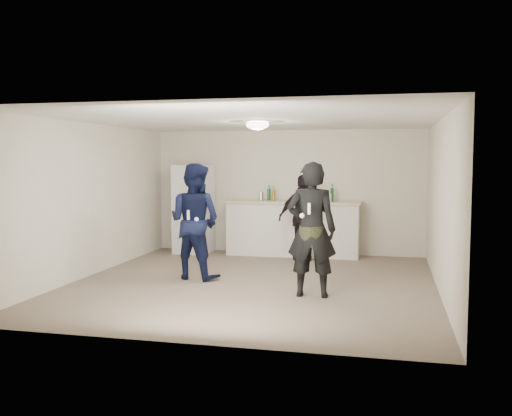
% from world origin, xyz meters
% --- Properties ---
extents(floor, '(6.00, 6.00, 0.00)m').
position_xyz_m(floor, '(0.00, 0.00, 0.00)').
color(floor, '#6B5B4C').
rests_on(floor, ground).
extents(ceiling, '(6.00, 6.00, 0.00)m').
position_xyz_m(ceiling, '(0.00, 0.00, 2.50)').
color(ceiling, silver).
rests_on(ceiling, wall_back).
extents(wall_back, '(6.00, 0.00, 6.00)m').
position_xyz_m(wall_back, '(0.00, 3.00, 1.25)').
color(wall_back, beige).
rests_on(wall_back, floor).
extents(wall_front, '(6.00, 0.00, 6.00)m').
position_xyz_m(wall_front, '(0.00, -3.00, 1.25)').
color(wall_front, beige).
rests_on(wall_front, floor).
extents(wall_left, '(0.00, 6.00, 6.00)m').
position_xyz_m(wall_left, '(-2.75, 0.00, 1.25)').
color(wall_left, beige).
rests_on(wall_left, floor).
extents(wall_right, '(0.00, 6.00, 6.00)m').
position_xyz_m(wall_right, '(2.75, 0.00, 1.25)').
color(wall_right, beige).
rests_on(wall_right, floor).
extents(counter, '(2.60, 0.56, 1.05)m').
position_xyz_m(counter, '(0.17, 2.67, 0.53)').
color(counter, silver).
rests_on(counter, floor).
extents(counter_top, '(2.68, 0.64, 0.04)m').
position_xyz_m(counter_top, '(0.17, 2.67, 1.07)').
color(counter_top, '#BDAD92').
rests_on(counter_top, counter).
extents(fridge, '(0.70, 0.70, 1.80)m').
position_xyz_m(fridge, '(-1.88, 2.60, 0.90)').
color(fridge, white).
rests_on(fridge, floor).
extents(fridge_handle, '(0.02, 0.02, 0.60)m').
position_xyz_m(fridge_handle, '(-1.60, 2.23, 1.30)').
color(fridge_handle, silver).
rests_on(fridge_handle, fridge).
extents(ceiling_dome, '(0.36, 0.36, 0.16)m').
position_xyz_m(ceiling_dome, '(0.00, 0.30, 2.45)').
color(ceiling_dome, white).
rests_on(ceiling_dome, ceiling).
extents(shaker, '(0.08, 0.08, 0.17)m').
position_xyz_m(shaker, '(-0.46, 2.60, 1.18)').
color(shaker, '#B4B4B8').
rests_on(shaker, counter_top).
extents(man, '(1.04, 0.89, 1.85)m').
position_xyz_m(man, '(-1.00, 0.15, 0.92)').
color(man, '#101843').
rests_on(man, floor).
extents(woman, '(0.71, 0.48, 1.88)m').
position_xyz_m(woman, '(0.99, -0.65, 0.94)').
color(woman, black).
rests_on(woman, floor).
extents(camo_shorts, '(0.34, 0.34, 0.28)m').
position_xyz_m(camo_shorts, '(0.99, -0.65, 0.85)').
color(camo_shorts, '#32391A').
rests_on(camo_shorts, woman).
extents(spectator, '(1.02, 0.63, 1.63)m').
position_xyz_m(spectator, '(0.47, 2.15, 0.81)').
color(spectator, black).
rests_on(spectator, floor).
extents(remote_man, '(0.04, 0.04, 0.15)m').
position_xyz_m(remote_man, '(-1.00, -0.13, 1.05)').
color(remote_man, silver).
rests_on(remote_man, man).
extents(nunchuk_man, '(0.07, 0.07, 0.07)m').
position_xyz_m(nunchuk_man, '(-0.88, -0.10, 0.98)').
color(nunchuk_man, white).
rests_on(nunchuk_man, man).
extents(remote_woman, '(0.04, 0.04, 0.15)m').
position_xyz_m(remote_woman, '(0.99, -0.90, 1.25)').
color(remote_woman, silver).
rests_on(remote_woman, woman).
extents(nunchuk_woman, '(0.07, 0.07, 0.07)m').
position_xyz_m(nunchuk_woman, '(0.89, -0.87, 1.15)').
color(nunchuk_woman, white).
rests_on(nunchuk_woman, woman).
extents(bottle_cluster, '(1.33, 0.35, 0.26)m').
position_xyz_m(bottle_cluster, '(0.23, 2.69, 1.20)').
color(bottle_cluster, '#845E13').
rests_on(bottle_cluster, counter_top).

